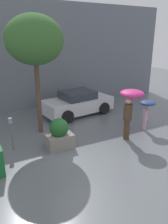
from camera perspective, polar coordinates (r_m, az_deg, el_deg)
ground_plane at (r=8.06m, az=0.18°, el=-11.27°), size 40.00×40.00×0.00m
building_facade at (r=13.12m, az=-13.45°, el=13.86°), size 18.00×0.30×6.00m
planter_box at (r=8.41m, az=-6.50°, el=-5.90°), size 1.01×0.74×1.19m
person_adult at (r=8.94m, az=12.01°, el=2.59°), size 0.96×0.96×2.10m
person_child at (r=10.15m, az=16.19°, el=1.29°), size 0.69×0.69×1.40m
parked_car_near at (r=12.04m, az=-1.67°, el=2.34°), size 4.00×2.32×1.29m
street_tree at (r=9.27m, az=-12.81°, el=17.74°), size 2.34×2.34×4.95m
parking_meter at (r=8.49m, az=-18.57°, el=-3.81°), size 0.14×0.14×1.28m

